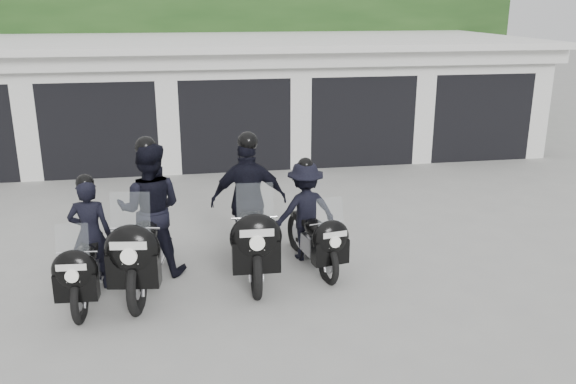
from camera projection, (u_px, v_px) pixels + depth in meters
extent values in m
plane|color=gray|center=(269.00, 264.00, 9.49)|extent=(80.00, 80.00, 0.00)
cube|color=white|center=(226.00, 95.00, 17.06)|extent=(16.00, 6.00, 2.80)
cube|color=white|center=(225.00, 41.00, 16.43)|extent=(16.40, 6.80, 0.16)
cube|color=white|center=(235.00, 60.00, 13.63)|extent=(16.40, 0.12, 0.40)
cube|color=black|center=(237.00, 166.00, 14.61)|extent=(16.00, 0.06, 0.24)
cube|color=white|center=(27.00, 118.00, 13.63)|extent=(0.50, 0.50, 2.80)
cube|color=black|center=(105.00, 121.00, 14.96)|extent=(2.60, 2.60, 2.20)
cube|color=white|center=(94.00, 67.00, 13.55)|extent=(2.60, 0.50, 0.60)
cube|color=white|center=(168.00, 114.00, 14.13)|extent=(0.50, 0.50, 2.80)
cube|color=black|center=(231.00, 117.00, 15.46)|extent=(2.60, 2.60, 2.20)
cube|color=white|center=(233.00, 65.00, 14.05)|extent=(2.60, 0.50, 0.60)
cube|color=white|center=(299.00, 110.00, 14.64)|extent=(0.50, 0.50, 2.80)
cube|color=black|center=(349.00, 113.00, 15.97)|extent=(2.60, 2.60, 2.20)
cube|color=white|center=(363.00, 63.00, 14.56)|extent=(2.60, 0.50, 0.60)
cube|color=white|center=(421.00, 107.00, 15.14)|extent=(0.50, 0.50, 2.80)
cube|color=black|center=(460.00, 110.00, 16.47)|extent=(2.60, 2.60, 2.20)
cube|color=white|center=(484.00, 61.00, 15.06)|extent=(2.60, 0.50, 0.60)
cube|color=white|center=(536.00, 103.00, 15.65)|extent=(0.50, 0.50, 2.80)
cube|color=#1C3C16|center=(216.00, 55.00, 20.60)|extent=(20.00, 2.00, 4.30)
cylinder|color=black|center=(26.00, 69.00, 21.10)|extent=(0.24, 0.24, 3.30)
cylinder|color=black|center=(295.00, 65.00, 22.65)|extent=(0.24, 0.24, 3.30)
cylinder|color=black|center=(410.00, 63.00, 23.38)|extent=(0.24, 0.24, 3.30)
torus|color=black|center=(80.00, 299.00, 7.77)|extent=(0.14, 0.67, 0.67)
torus|color=black|center=(99.00, 258.00, 9.01)|extent=(0.14, 0.67, 0.67)
cube|color=#B5B4BA|center=(90.00, 272.00, 8.39)|extent=(0.27, 0.52, 0.29)
cube|color=black|center=(91.00, 282.00, 8.41)|extent=(0.15, 1.19, 0.05)
ellipsoid|color=black|center=(85.00, 256.00, 8.15)|extent=(0.33, 0.54, 0.26)
cube|color=black|center=(91.00, 243.00, 8.51)|extent=(0.27, 0.52, 0.09)
ellipsoid|color=black|center=(75.00, 270.00, 7.57)|extent=(0.59, 0.34, 0.55)
cube|color=black|center=(77.00, 286.00, 7.63)|extent=(0.54, 0.23, 0.37)
cube|color=#B2BFC6|center=(72.00, 242.00, 7.48)|extent=(0.41, 0.13, 0.47)
cylinder|color=silver|center=(77.00, 253.00, 7.69)|extent=(0.51, 0.06, 0.03)
cube|color=silver|center=(71.00, 268.00, 7.39)|extent=(0.37, 0.04, 0.08)
cube|color=silver|center=(73.00, 279.00, 7.46)|extent=(0.16, 0.02, 0.09)
imported|color=black|center=(90.00, 234.00, 8.49)|extent=(0.61, 0.42, 1.60)
sphere|color=black|center=(85.00, 183.00, 8.27)|extent=(0.25, 0.25, 0.25)
torus|color=black|center=(137.00, 285.00, 7.98)|extent=(0.24, 0.84, 0.83)
torus|color=black|center=(159.00, 238.00, 9.55)|extent=(0.24, 0.84, 0.83)
cube|color=#B5B4BA|center=(149.00, 254.00, 8.76)|extent=(0.38, 0.66, 0.36)
cube|color=black|center=(149.00, 266.00, 8.80)|extent=(0.30, 1.48, 0.07)
ellipsoid|color=black|center=(144.00, 234.00, 8.46)|extent=(0.46, 0.70, 0.33)
cube|color=black|center=(151.00, 220.00, 8.92)|extent=(0.38, 0.66, 0.11)
ellipsoid|color=black|center=(132.00, 250.00, 7.74)|extent=(0.76, 0.47, 0.68)
cube|color=black|center=(134.00, 269.00, 7.81)|extent=(0.69, 0.34, 0.46)
cube|color=#B2BFC6|center=(130.00, 215.00, 7.63)|extent=(0.52, 0.20, 0.58)
cylinder|color=silver|center=(135.00, 229.00, 7.89)|extent=(0.64, 0.12, 0.03)
cube|color=silver|center=(128.00, 246.00, 7.51)|extent=(0.45, 0.08, 0.10)
cube|color=silver|center=(130.00, 260.00, 7.60)|extent=(0.21, 0.05, 0.11)
imported|color=black|center=(150.00, 210.00, 8.90)|extent=(1.07, 0.89, 2.00)
sphere|color=black|center=(146.00, 147.00, 8.62)|extent=(0.31, 0.31, 0.31)
torus|color=black|center=(256.00, 271.00, 8.42)|extent=(0.15, 0.83, 0.82)
torus|color=black|center=(247.00, 229.00, 9.95)|extent=(0.15, 0.83, 0.82)
cube|color=#B5B4BA|center=(251.00, 243.00, 9.18)|extent=(0.32, 0.63, 0.36)
cube|color=black|center=(251.00, 254.00, 9.22)|extent=(0.14, 1.47, 0.07)
ellipsoid|color=black|center=(252.00, 223.00, 8.89)|extent=(0.39, 0.66, 0.32)
cube|color=black|center=(249.00, 211.00, 9.34)|extent=(0.32, 0.63, 0.11)
ellipsoid|color=black|center=(256.00, 237.00, 8.17)|extent=(0.72, 0.40, 0.68)
cube|color=black|center=(256.00, 255.00, 8.25)|extent=(0.66, 0.27, 0.45)
cube|color=#B2BFC6|center=(255.00, 205.00, 8.07)|extent=(0.50, 0.15, 0.58)
cylinder|color=silver|center=(254.00, 218.00, 8.33)|extent=(0.63, 0.05, 0.03)
cube|color=silver|center=(257.00, 233.00, 7.95)|extent=(0.45, 0.03, 0.10)
cube|color=silver|center=(257.00, 247.00, 8.04)|extent=(0.20, 0.02, 0.11)
imported|color=black|center=(249.00, 201.00, 9.31)|extent=(1.18, 0.70, 1.98)
sphere|color=black|center=(248.00, 142.00, 9.03)|extent=(0.30, 0.30, 0.30)
torus|color=black|center=(328.00, 263.00, 8.83)|extent=(0.21, 0.66, 0.65)
torus|color=black|center=(296.00, 233.00, 9.98)|extent=(0.21, 0.66, 0.65)
cube|color=#B5B4BA|center=(311.00, 243.00, 9.40)|extent=(0.32, 0.53, 0.29)
cube|color=black|center=(311.00, 252.00, 9.43)|extent=(0.28, 1.16, 0.05)
ellipsoid|color=black|center=(315.00, 228.00, 9.18)|extent=(0.38, 0.56, 0.26)
cube|color=black|center=(305.00, 219.00, 9.52)|extent=(0.32, 0.53, 0.09)
ellipsoid|color=black|center=(331.00, 238.00, 8.64)|extent=(0.61, 0.39, 0.54)
cube|color=black|center=(330.00, 251.00, 8.70)|extent=(0.55, 0.29, 0.36)
cube|color=#B2BFC6|center=(330.00, 214.00, 8.56)|extent=(0.41, 0.17, 0.46)
cylinder|color=silver|center=(326.00, 223.00, 8.75)|extent=(0.50, 0.11, 0.03)
cube|color=silver|center=(335.00, 235.00, 8.47)|extent=(0.35, 0.08, 0.08)
cube|color=silver|center=(334.00, 245.00, 8.54)|extent=(0.16, 0.04, 0.09)
imported|color=black|center=(305.00, 211.00, 9.50)|extent=(1.09, 0.70, 1.57)
sphere|color=black|center=(305.00, 165.00, 9.27)|extent=(0.24, 0.24, 0.24)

